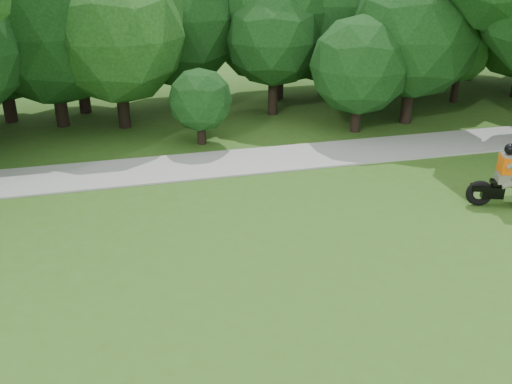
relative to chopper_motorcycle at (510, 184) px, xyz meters
name	(u,v)px	position (x,y,z in m)	size (l,w,h in m)	color
ground	(355,304)	(-5.71, -3.16, -0.65)	(100.00, 100.00, 0.00)	#385D1A
walkway	(257,160)	(-5.71, 4.84, -0.62)	(60.00, 2.20, 0.06)	#A3A39E
tree_line	(267,15)	(-3.64, 11.44, 3.02)	(39.56, 11.80, 7.89)	black
chopper_motorcycle	(510,184)	(0.00, 0.00, 0.00)	(2.43, 1.16, 1.77)	black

